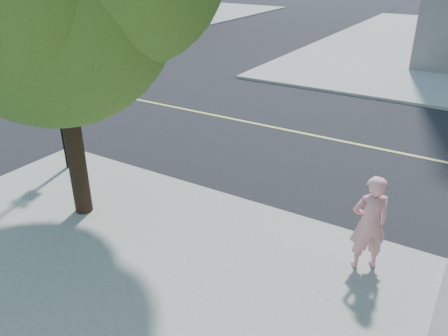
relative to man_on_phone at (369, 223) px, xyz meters
The scene contains 5 objects.
ground 7.32m from the man_on_phone, behind, with size 140.00×140.00×0.00m, color black.
road_ew 9.07m from the man_on_phone, 142.92° to the left, with size 140.00×9.00×0.01m, color black.
sidewalk_nw 37.63m from the man_on_phone, 143.38° to the left, with size 26.00×25.00×0.12m, color gray.
man_on_phone is the anchor object (origin of this frame).
car_a 24.04m from the man_on_phone, 157.87° to the left, with size 2.28×4.95×1.38m, color silver.
Camera 1 is at (8.39, -7.37, 4.89)m, focal length 36.15 mm.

